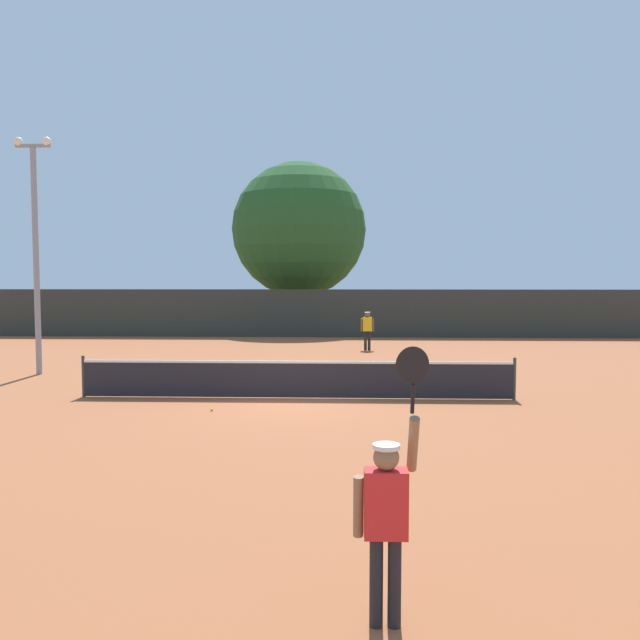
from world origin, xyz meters
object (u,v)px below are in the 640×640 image
object	(u,v)px
light_pole	(35,239)
parked_car_near	(432,315)
player_serving	(387,506)
player_receiving	(367,327)
tennis_ball	(212,409)
large_tree	(299,230)

from	to	relation	value
light_pole	parked_car_near	bearing A→B (deg)	53.18
player_serving	player_receiving	xyz separation A→B (m)	(0.61, 21.80, -0.09)
player_receiving	light_pole	distance (m)	13.39
player_receiving	light_pole	bearing A→B (deg)	34.33
player_receiving	tennis_ball	size ratio (longest dim) A/B	23.90
tennis_ball	large_tree	world-z (taller)	large_tree
light_pole	player_receiving	bearing A→B (deg)	34.33
player_receiving	large_tree	distance (m)	12.87
player_receiving	light_pole	size ratio (longest dim) A/B	0.22
tennis_ball	player_receiving	bearing A→B (deg)	72.40
light_pole	large_tree	distance (m)	19.95
player_receiving	large_tree	xyz separation A→B (m)	(-3.70, 11.28, 4.96)
player_serving	light_pole	distance (m)	17.95
player_receiving	parked_car_near	xyz separation A→B (m)	(4.53, 13.04, -0.22)
player_receiving	tennis_ball	bearing A→B (deg)	72.40
player_serving	parked_car_near	bearing A→B (deg)	81.61
player_receiving	parked_car_near	distance (m)	13.81
player_serving	light_pole	xyz separation A→B (m)	(-10.11, 14.48, 3.20)
player_receiving	tennis_ball	world-z (taller)	player_receiving
player_serving	parked_car_near	xyz separation A→B (m)	(5.14, 34.84, -0.30)
player_receiving	light_pole	xyz separation A→B (m)	(-10.72, -7.32, 3.29)
tennis_ball	large_tree	xyz separation A→B (m)	(0.34, 24.03, 5.92)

